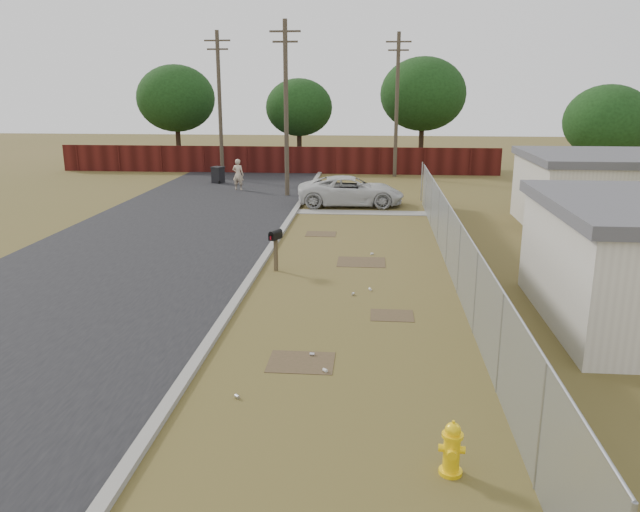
# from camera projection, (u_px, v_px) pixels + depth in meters

# --- Properties ---
(ground) EXTENTS (120.00, 120.00, 0.00)m
(ground) POSITION_uv_depth(u_px,v_px,m) (349.00, 290.00, 18.00)
(ground) COLOR brown
(ground) RESTS_ON ground
(street) EXTENTS (15.10, 60.00, 0.12)m
(street) POSITION_uv_depth(u_px,v_px,m) (197.00, 226.00, 26.30)
(street) COLOR black
(street) RESTS_ON ground
(chainlink_fence) EXTENTS (0.10, 27.06, 2.02)m
(chainlink_fence) POSITION_uv_depth(u_px,v_px,m) (455.00, 257.00, 18.52)
(chainlink_fence) COLOR #94969C
(chainlink_fence) RESTS_ON ground
(privacy_fence) EXTENTS (30.00, 0.12, 1.80)m
(privacy_fence) POSITION_uv_depth(u_px,v_px,m) (276.00, 160.00, 42.31)
(privacy_fence) COLOR #45120E
(privacy_fence) RESTS_ON ground
(utility_poles) EXTENTS (12.60, 8.24, 9.00)m
(utility_poles) POSITION_uv_depth(u_px,v_px,m) (303.00, 104.00, 36.95)
(utility_poles) COLOR #453C2E
(utility_poles) RESTS_ON ground
(horizon_trees) EXTENTS (33.32, 31.94, 7.78)m
(horizon_trees) POSITION_uv_depth(u_px,v_px,m) (379.00, 104.00, 39.37)
(horizon_trees) COLOR #2F2115
(horizon_trees) RESTS_ON ground
(fire_hydrant) EXTENTS (0.41, 0.41, 0.89)m
(fire_hydrant) POSITION_uv_depth(u_px,v_px,m) (452.00, 449.00, 9.34)
(fire_hydrant) COLOR yellow
(fire_hydrant) RESTS_ON ground
(mailbox) EXTENTS (0.39, 0.57, 1.33)m
(mailbox) POSITION_uv_depth(u_px,v_px,m) (276.00, 239.00, 19.62)
(mailbox) COLOR brown
(mailbox) RESTS_ON ground
(pickup_truck) EXTENTS (5.35, 2.77, 1.44)m
(pickup_truck) POSITION_uv_depth(u_px,v_px,m) (351.00, 191.00, 30.70)
(pickup_truck) COLOR silver
(pickup_truck) RESTS_ON ground
(pedestrian) EXTENTS (0.70, 0.51, 1.77)m
(pedestrian) POSITION_uv_depth(u_px,v_px,m) (238.00, 175.00, 35.27)
(pedestrian) COLOR #C7AF92
(pedestrian) RESTS_ON ground
(trash_bin) EXTENTS (0.85, 0.91, 1.00)m
(trash_bin) POSITION_uv_depth(u_px,v_px,m) (218.00, 175.00, 37.96)
(trash_bin) COLOR black
(trash_bin) RESTS_ON ground
(scattered_litter) EXTENTS (2.58, 10.78, 0.07)m
(scattered_litter) POSITION_uv_depth(u_px,v_px,m) (337.00, 315.00, 15.89)
(scattered_litter) COLOR silver
(scattered_litter) RESTS_ON ground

